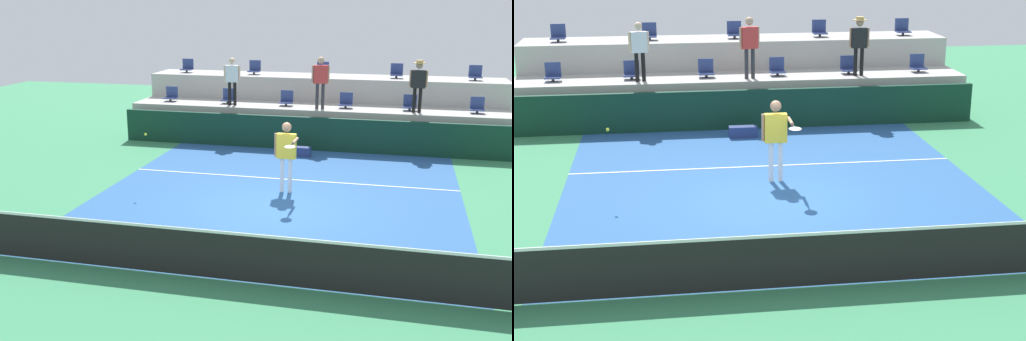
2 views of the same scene
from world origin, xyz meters
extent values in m
plane|color=#388456|center=(0.00, 0.00, 0.00)|extent=(40.00, 40.00, 0.00)
cube|color=#285693|center=(0.00, 1.00, 0.00)|extent=(9.00, 10.00, 0.01)
cube|color=white|center=(0.00, 2.40, 0.01)|extent=(9.00, 0.06, 0.00)
cube|color=black|center=(0.00, -4.00, 0.46)|extent=(10.40, 0.01, 0.87)
cube|color=white|center=(0.00, -4.00, 0.89)|extent=(10.40, 0.02, 0.05)
cube|color=#0F3323|center=(0.00, 6.00, 0.55)|extent=(13.00, 0.16, 1.10)
cube|color=#ADAAA3|center=(0.00, 7.30, 0.62)|extent=(13.00, 1.80, 1.25)
cube|color=#ADAAA3|center=(0.00, 9.10, 1.05)|extent=(13.00, 1.80, 2.10)
cylinder|color=#2D2D33|center=(-5.33, 7.15, 1.30)|extent=(0.08, 0.08, 0.10)
cube|color=navy|center=(-5.33, 7.15, 1.37)|extent=(0.44, 0.40, 0.04)
cube|color=navy|center=(-5.33, 7.33, 1.58)|extent=(0.44, 0.04, 0.38)
cylinder|color=#2D2D33|center=(-3.15, 7.15, 1.30)|extent=(0.08, 0.08, 0.10)
cube|color=navy|center=(-3.15, 7.15, 1.37)|extent=(0.44, 0.40, 0.04)
cube|color=navy|center=(-3.15, 7.33, 1.58)|extent=(0.44, 0.04, 0.38)
cylinder|color=#2D2D33|center=(-1.04, 7.15, 1.30)|extent=(0.08, 0.08, 0.10)
cube|color=navy|center=(-1.04, 7.15, 1.37)|extent=(0.44, 0.40, 0.04)
cube|color=navy|center=(-1.04, 7.33, 1.58)|extent=(0.44, 0.04, 0.38)
cylinder|color=#2D2D33|center=(1.03, 7.15, 1.30)|extent=(0.08, 0.08, 0.10)
cube|color=navy|center=(1.03, 7.15, 1.37)|extent=(0.44, 0.40, 0.04)
cube|color=navy|center=(1.03, 7.33, 1.58)|extent=(0.44, 0.04, 0.38)
cylinder|color=#2D2D33|center=(3.15, 7.15, 1.30)|extent=(0.08, 0.08, 0.10)
cube|color=navy|center=(3.15, 7.15, 1.37)|extent=(0.44, 0.40, 0.04)
cube|color=navy|center=(3.15, 7.33, 1.58)|extent=(0.44, 0.04, 0.38)
cylinder|color=#2D2D33|center=(5.28, 7.15, 1.30)|extent=(0.08, 0.08, 0.10)
cube|color=navy|center=(5.28, 7.15, 1.37)|extent=(0.44, 0.40, 0.04)
cube|color=navy|center=(5.28, 7.33, 1.58)|extent=(0.44, 0.04, 0.38)
cylinder|color=#2D2D33|center=(-5.33, 8.95, 2.15)|extent=(0.08, 0.08, 0.10)
cube|color=navy|center=(-5.33, 8.95, 2.22)|extent=(0.44, 0.40, 0.04)
cube|color=navy|center=(-5.33, 9.13, 2.43)|extent=(0.44, 0.04, 0.38)
cylinder|color=#2D2D33|center=(-2.63, 8.95, 2.15)|extent=(0.08, 0.08, 0.10)
cube|color=navy|center=(-2.63, 8.95, 2.22)|extent=(0.44, 0.40, 0.04)
cube|color=navy|center=(-2.63, 9.13, 2.43)|extent=(0.44, 0.04, 0.38)
cylinder|color=#2D2D33|center=(-0.04, 8.95, 2.15)|extent=(0.08, 0.08, 0.10)
cube|color=navy|center=(-0.04, 8.95, 2.22)|extent=(0.44, 0.40, 0.04)
cube|color=navy|center=(-0.04, 9.13, 2.43)|extent=(0.44, 0.04, 0.38)
cylinder|color=#2D2D33|center=(2.64, 8.95, 2.15)|extent=(0.08, 0.08, 0.10)
cube|color=navy|center=(2.64, 8.95, 2.22)|extent=(0.44, 0.40, 0.04)
cube|color=navy|center=(2.64, 9.13, 2.43)|extent=(0.44, 0.04, 0.38)
cylinder|color=#2D2D33|center=(5.32, 8.95, 2.15)|extent=(0.08, 0.08, 0.10)
cube|color=navy|center=(5.32, 8.95, 2.22)|extent=(0.44, 0.40, 0.04)
cube|color=navy|center=(5.32, 9.13, 2.43)|extent=(0.44, 0.04, 0.38)
cylinder|color=white|center=(0.01, 1.27, 0.45)|extent=(0.11, 0.11, 0.90)
cylinder|color=white|center=(0.22, 1.27, 0.45)|extent=(0.11, 0.11, 0.90)
cube|color=yellow|center=(0.11, 1.27, 1.22)|extent=(0.49, 0.19, 0.64)
sphere|color=#A87A5B|center=(0.11, 1.27, 1.71)|extent=(0.25, 0.25, 0.24)
cylinder|color=#A87A5B|center=(-0.17, 1.28, 1.24)|extent=(0.07, 0.07, 0.60)
cylinder|color=#A87A5B|center=(0.39, 0.98, 1.44)|extent=(0.08, 0.57, 0.07)
cylinder|color=black|center=(0.38, 0.60, 1.44)|extent=(0.04, 0.26, 0.04)
ellipsoid|color=silver|center=(0.38, 0.32, 1.44)|extent=(0.26, 0.32, 0.03)
cylinder|color=black|center=(-2.99, 6.83, 1.66)|extent=(0.13, 0.13, 0.81)
cylinder|color=black|center=(-2.80, 6.87, 1.66)|extent=(0.13, 0.13, 0.81)
cube|color=white|center=(-2.89, 6.85, 2.35)|extent=(0.47, 0.26, 0.57)
sphere|color=beige|center=(-2.89, 6.85, 2.79)|extent=(0.26, 0.26, 0.22)
cylinder|color=beige|center=(-3.14, 6.80, 2.37)|extent=(0.08, 0.08, 0.54)
cylinder|color=beige|center=(-2.64, 6.90, 2.37)|extent=(0.08, 0.08, 0.54)
cylinder|color=#2D2D33|center=(0.09, 6.83, 1.68)|extent=(0.13, 0.13, 0.86)
cylinder|color=#2D2D33|center=(0.28, 6.87, 1.68)|extent=(0.13, 0.13, 0.86)
cube|color=red|center=(0.19, 6.85, 2.41)|extent=(0.49, 0.28, 0.61)
sphere|color=tan|center=(0.19, 6.85, 2.87)|extent=(0.28, 0.28, 0.23)
cylinder|color=tan|center=(-0.07, 6.79, 2.43)|extent=(0.08, 0.08, 0.57)
cylinder|color=tan|center=(0.45, 6.91, 2.43)|extent=(0.08, 0.08, 0.57)
cylinder|color=black|center=(3.27, 6.86, 1.65)|extent=(0.12, 0.12, 0.81)
cylinder|color=black|center=(3.46, 6.84, 1.65)|extent=(0.12, 0.12, 0.81)
cube|color=black|center=(3.36, 6.85, 2.34)|extent=(0.45, 0.23, 0.57)
sphere|color=#A87A5B|center=(3.36, 6.85, 2.78)|extent=(0.24, 0.24, 0.22)
cylinder|color=#A87A5B|center=(3.11, 6.88, 2.36)|extent=(0.08, 0.08, 0.54)
cylinder|color=#A87A5B|center=(3.62, 6.82, 2.36)|extent=(0.08, 0.08, 0.54)
cylinder|color=tan|center=(3.36, 6.85, 2.86)|extent=(0.43, 0.43, 0.01)
cylinder|color=tan|center=(3.36, 6.85, 2.90)|extent=(0.25, 0.25, 0.09)
sphere|color=#CCE033|center=(-3.42, 0.63, 1.47)|extent=(0.07, 0.07, 0.07)
cube|color=navy|center=(-0.21, 5.08, 0.15)|extent=(0.76, 0.28, 0.30)
camera|label=1|loc=(2.85, -13.19, 4.69)|focal=41.96mm
camera|label=2|loc=(-2.26, -14.74, 5.40)|focal=53.93mm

